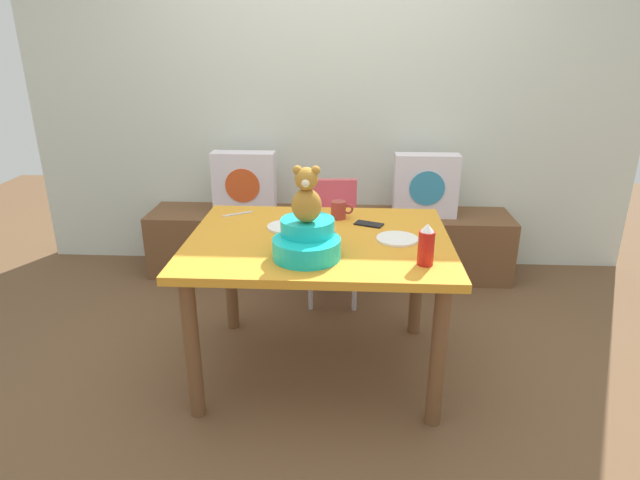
# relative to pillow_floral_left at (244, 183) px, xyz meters

# --- Properties ---
(ground_plane) EXTENTS (8.00, 8.00, 0.00)m
(ground_plane) POSITION_rel_pillow_floral_left_xyz_m (0.60, -1.22, -0.68)
(ground_plane) COLOR brown
(back_wall) EXTENTS (4.40, 0.10, 2.60)m
(back_wall) POSITION_rel_pillow_floral_left_xyz_m (0.60, 0.29, 0.62)
(back_wall) COLOR silver
(back_wall) RESTS_ON ground_plane
(window_bench) EXTENTS (2.60, 0.44, 0.46)m
(window_bench) POSITION_rel_pillow_floral_left_xyz_m (0.60, 0.02, -0.45)
(window_bench) COLOR brown
(window_bench) RESTS_ON ground_plane
(pillow_floral_left) EXTENTS (0.44, 0.15, 0.44)m
(pillow_floral_left) POSITION_rel_pillow_floral_left_xyz_m (0.00, 0.00, 0.00)
(pillow_floral_left) COLOR silver
(pillow_floral_left) RESTS_ON window_bench
(pillow_floral_right) EXTENTS (0.44, 0.15, 0.44)m
(pillow_floral_right) POSITION_rel_pillow_floral_left_xyz_m (1.27, 0.00, 0.00)
(pillow_floral_right) COLOR silver
(pillow_floral_right) RESTS_ON window_bench
(dining_table) EXTENTS (1.27, 0.99, 0.74)m
(dining_table) POSITION_rel_pillow_floral_left_xyz_m (0.60, -1.22, -0.04)
(dining_table) COLOR orange
(dining_table) RESTS_ON ground_plane
(highchair) EXTENTS (0.34, 0.46, 0.79)m
(highchair) POSITION_rel_pillow_floral_left_xyz_m (0.65, -0.42, -0.16)
(highchair) COLOR #D84C59
(highchair) RESTS_ON ground_plane
(infant_seat_teal) EXTENTS (0.30, 0.33, 0.16)m
(infant_seat_teal) POSITION_rel_pillow_floral_left_xyz_m (0.56, -1.46, 0.13)
(infant_seat_teal) COLOR #17C4BE
(infant_seat_teal) RESTS_ON dining_table
(teddy_bear) EXTENTS (0.13, 0.12, 0.25)m
(teddy_bear) POSITION_rel_pillow_floral_left_xyz_m (0.56, -1.46, 0.34)
(teddy_bear) COLOR #AC772A
(teddy_bear) RESTS_ON infant_seat_teal
(ketchup_bottle) EXTENTS (0.07, 0.07, 0.18)m
(ketchup_bottle) POSITION_rel_pillow_floral_left_xyz_m (1.07, -1.52, 0.15)
(ketchup_bottle) COLOR red
(ketchup_bottle) RESTS_ON dining_table
(coffee_mug) EXTENTS (0.12, 0.08, 0.09)m
(coffee_mug) POSITION_rel_pillow_floral_left_xyz_m (0.69, -0.92, 0.11)
(coffee_mug) COLOR #9E332D
(coffee_mug) RESTS_ON dining_table
(dinner_plate_near) EXTENTS (0.20, 0.20, 0.01)m
(dinner_plate_near) POSITION_rel_pillow_floral_left_xyz_m (0.98, -1.23, 0.07)
(dinner_plate_near) COLOR white
(dinner_plate_near) RESTS_ON dining_table
(dinner_plate_far) EXTENTS (0.20, 0.20, 0.01)m
(dinner_plate_far) POSITION_rel_pillow_floral_left_xyz_m (0.43, -1.09, 0.07)
(dinner_plate_far) COLOR white
(dinner_plate_far) RESTS_ON dining_table
(cell_phone) EXTENTS (0.16, 0.12, 0.01)m
(cell_phone) POSITION_rel_pillow_floral_left_xyz_m (0.85, -1.02, 0.06)
(cell_phone) COLOR black
(cell_phone) RESTS_ON dining_table
(table_fork) EXTENTS (0.15, 0.10, 0.01)m
(table_fork) POSITION_rel_pillow_floral_left_xyz_m (0.13, -0.89, 0.06)
(table_fork) COLOR silver
(table_fork) RESTS_ON dining_table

